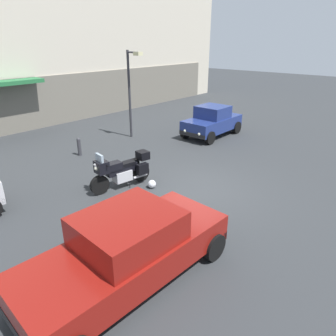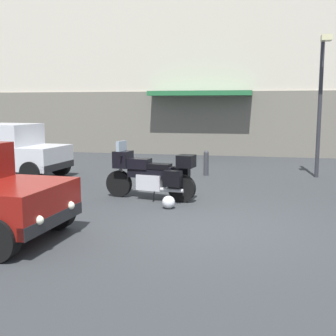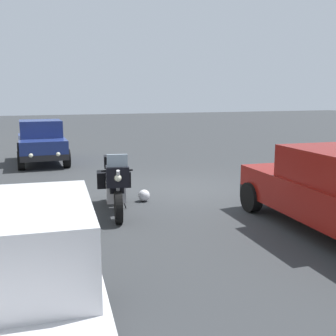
{
  "view_description": "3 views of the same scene",
  "coord_description": "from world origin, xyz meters",
  "px_view_note": "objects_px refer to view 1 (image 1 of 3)",
  "views": [
    {
      "loc": [
        -7.62,
        -5.39,
        4.67
      ],
      "look_at": [
        -0.87,
        0.51,
        0.92
      ],
      "focal_mm": 32.99,
      "sensor_mm": 36.0,
      "label": 1
    },
    {
      "loc": [
        1.02,
        -7.64,
        2.21
      ],
      "look_at": [
        -0.82,
        0.89,
        0.93
      ],
      "focal_mm": 46.22,
      "sensor_mm": 36.0,
      "label": 2
    },
    {
      "loc": [
        -10.02,
        3.97,
        2.53
      ],
      "look_at": [
        -0.95,
        0.66,
        0.78
      ],
      "focal_mm": 44.29,
      "sensor_mm": 36.0,
      "label": 3
    }
  ],
  "objects_px": {
    "car_sedan_far": "(128,249)",
    "car_compact_side": "(212,121)",
    "bollard_curbside": "(79,146)",
    "motorcycle": "(122,170)",
    "streetlamp_curbside": "(131,85)",
    "helmet": "(152,184)"
  },
  "relations": [
    {
      "from": "motorcycle",
      "to": "helmet",
      "type": "bearing_deg",
      "value": 135.41
    },
    {
      "from": "car_sedan_far",
      "to": "bollard_curbside",
      "type": "bearing_deg",
      "value": 65.94
    },
    {
      "from": "car_compact_side",
      "to": "helmet",
      "type": "bearing_deg",
      "value": 16.78
    },
    {
      "from": "car_sedan_far",
      "to": "streetlamp_curbside",
      "type": "height_order",
      "value": "streetlamp_curbside"
    },
    {
      "from": "motorcycle",
      "to": "streetlamp_curbside",
      "type": "xyz_separation_m",
      "value": [
        4.2,
        3.98,
        1.99
      ]
    },
    {
      "from": "motorcycle",
      "to": "car_compact_side",
      "type": "height_order",
      "value": "car_compact_side"
    },
    {
      "from": "streetlamp_curbside",
      "to": "bollard_curbside",
      "type": "xyz_separation_m",
      "value": [
        -3.38,
        -0.22,
        -2.18
      ]
    },
    {
      "from": "streetlamp_curbside",
      "to": "car_sedan_far",
      "type": "bearing_deg",
      "value": -133.38
    },
    {
      "from": "motorcycle",
      "to": "car_compact_side",
      "type": "distance_m",
      "value": 7.17
    },
    {
      "from": "helmet",
      "to": "car_compact_side",
      "type": "bearing_deg",
      "value": 16.52
    },
    {
      "from": "helmet",
      "to": "car_sedan_far",
      "type": "distance_m",
      "value": 4.41
    },
    {
      "from": "streetlamp_curbside",
      "to": "bollard_curbside",
      "type": "height_order",
      "value": "streetlamp_curbside"
    },
    {
      "from": "car_compact_side",
      "to": "bollard_curbside",
      "type": "distance_m",
      "value": 6.8
    },
    {
      "from": "streetlamp_curbside",
      "to": "bollard_curbside",
      "type": "distance_m",
      "value": 4.03
    },
    {
      "from": "motorcycle",
      "to": "helmet",
      "type": "height_order",
      "value": "motorcycle"
    },
    {
      "from": "streetlamp_curbside",
      "to": "motorcycle",
      "type": "bearing_deg",
      "value": -136.52
    },
    {
      "from": "helmet",
      "to": "car_sedan_far",
      "type": "bearing_deg",
      "value": -142.22
    },
    {
      "from": "car_sedan_far",
      "to": "car_compact_side",
      "type": "height_order",
      "value": "same"
    },
    {
      "from": "car_sedan_far",
      "to": "bollard_curbside",
      "type": "relative_size",
      "value": 5.83
    },
    {
      "from": "streetlamp_curbside",
      "to": "bollard_curbside",
      "type": "relative_size",
      "value": 5.3
    },
    {
      "from": "motorcycle",
      "to": "car_sedan_far",
      "type": "distance_m",
      "value": 4.51
    },
    {
      "from": "motorcycle",
      "to": "bollard_curbside",
      "type": "height_order",
      "value": "motorcycle"
    }
  ]
}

